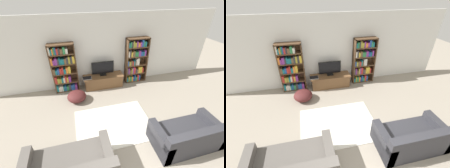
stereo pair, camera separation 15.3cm
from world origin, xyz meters
TOP-DOWN VIEW (x-y plane):
  - wall_back at (0.00, 4.23)m, footprint 8.80×0.06m
  - bookshelf_left at (-1.47, 4.05)m, footprint 0.85×0.30m
  - bookshelf_right at (1.20, 4.05)m, footprint 0.85×0.30m
  - tv_stand at (-0.10, 3.92)m, footprint 1.50×0.50m
  - television at (-0.10, 3.96)m, footprint 0.82×0.16m
  - laptop at (-0.72, 3.87)m, footprint 0.31×0.23m
  - area_rug at (-0.25, 1.94)m, footprint 2.09×1.56m
  - couch_right_sofa at (1.28, 0.90)m, footprint 1.61×0.89m
  - beanbag_ottoman at (-1.16, 3.28)m, footprint 0.62×0.62m

SIDE VIEW (x-z plane):
  - area_rug at x=-0.25m, z-range 0.00..0.02m
  - beanbag_ottoman at x=-1.16m, z-range 0.00..0.35m
  - tv_stand at x=-0.10m, z-range 0.00..0.48m
  - couch_right_sofa at x=1.28m, z-range -0.12..0.66m
  - laptop at x=-0.72m, z-range 0.47..0.50m
  - television at x=-0.10m, z-range 0.49..1.03m
  - bookshelf_left at x=-1.47m, z-range -0.02..1.75m
  - bookshelf_right at x=1.20m, z-range -0.01..1.76m
  - wall_back at x=0.00m, z-range 0.00..2.60m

